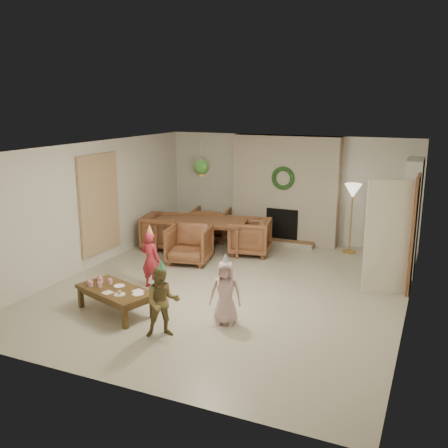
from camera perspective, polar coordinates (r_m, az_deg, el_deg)
The scene contains 56 objects.
floor at distance 9.09m, azimuth 0.73°, elevation -7.18°, with size 7.00×7.00×0.00m, color #B7B29E.
ceiling at distance 8.51m, azimuth 0.78°, elevation 8.72°, with size 7.00×7.00×0.00m, color white.
wall_back at distance 11.95m, azimuth 7.32°, elevation 4.08°, with size 7.00×7.00×0.00m, color silver.
wall_front at distance 5.79m, azimuth -12.97°, elevation -6.90°, with size 7.00×7.00×0.00m, color silver.
wall_left at distance 10.23m, azimuth -14.92°, elevation 2.06°, with size 7.00×7.00×0.00m, color silver.
wall_right at distance 8.07m, azimuth 20.77°, elevation -1.52°, with size 7.00×7.00×0.00m, color silver.
fireplace_mass at distance 11.76m, azimuth 7.04°, elevation 3.93°, with size 2.50×0.40×2.50m, color #522315.
fireplace_hearth at distance 11.70m, azimuth 6.37°, elevation -2.09°, with size 1.60×0.30×0.12m, color brown.
fireplace_firebox at distance 11.76m, azimuth 6.67°, elevation -0.05°, with size 0.75×0.12×0.75m, color black.
fireplace_wreath at distance 11.50m, azimuth 6.75°, elevation 5.22°, with size 0.54×0.54×0.10m, color #184018.
floor_lamp_base at distance 11.42m, azimuth 14.11°, elevation -3.08°, with size 0.29×0.29×0.03m, color gold.
floor_lamp_post at distance 11.24m, azimuth 14.32°, elevation 0.35°, with size 0.03×0.03×1.38m, color gold.
floor_lamp_shade at distance 11.10m, azimuth 14.53°, elevation 3.69°, with size 0.37×0.37×0.31m, color beige.
bookshelf_carcass at distance 10.35m, azimuth 20.58°, elevation 0.91°, with size 0.30×1.00×2.20m, color white.
bookshelf_shelf_a at distance 10.51m, azimuth 20.18°, elevation -2.53°, with size 0.30×0.92×0.03m, color white.
bookshelf_shelf_b at distance 10.41m, azimuth 20.36°, elevation -0.42°, with size 0.30×0.92×0.03m, color white.
bookshelf_shelf_c at distance 10.32m, azimuth 20.54°, elevation 1.73°, with size 0.30×0.92×0.03m, color white.
bookshelf_shelf_d at distance 10.25m, azimuth 20.73°, elevation 3.92°, with size 0.30×0.92×0.03m, color white.
books_row_lower at distance 10.33m, azimuth 20.07°, elevation -2.00°, with size 0.20×0.40×0.24m, color maroon.
books_row_mid at distance 10.42m, azimuth 20.33°, elevation 0.40°, with size 0.20×0.44×0.24m, color navy.
books_row_upper at distance 10.20m, azimuth 20.46°, elevation 2.35°, with size 0.20×0.36×0.22m, color #AB7024.
door_frame at distance 9.29m, azimuth 20.85°, elevation -1.03°, with size 0.05×0.86×2.04m, color brown.
door_leaf at distance 8.95m, azimuth 18.28°, elevation -1.50°, with size 0.05×0.80×2.00m, color beige.
curtain_panel at distance 10.36m, azimuth -14.07°, elevation 2.25°, with size 0.06×1.20×2.00m, color beige.
dining_table at distance 11.13m, azimuth -2.65°, elevation -1.28°, with size 2.01×1.12×0.71m, color brown.
dining_chair_near at distance 10.31m, azimuth -3.99°, elevation -2.34°, with size 0.84×0.86×0.78m, color brown.
dining_chair_far at distance 11.95m, azimuth -1.50°, elevation -0.02°, with size 0.84×0.86×0.78m, color brown.
dining_chair_left at distance 11.39m, azimuth -6.94°, elevation -0.82°, with size 0.84×0.86×0.78m, color brown.
dining_chair_right at distance 10.88m, azimuth 2.97°, elevation -1.44°, with size 0.84×0.86×0.78m, color brown.
hanging_plant_cord at distance 10.44m, azimuth -2.63°, elevation 7.74°, with size 0.01×0.01×0.70m, color tan.
hanging_plant_pot at distance 10.49m, azimuth -2.61°, elevation 5.84°, with size 0.16×0.16×0.12m, color #94612F.
hanging_plant_foliage at distance 10.47m, azimuth -2.61°, elevation 6.49°, with size 0.32×0.32×0.32m, color #1F4617.
coffee_table_top at distance 8.10m, azimuth -12.33°, elevation -7.45°, with size 1.29×0.64×0.06m, color #523A1B.
coffee_table_apron at distance 8.12m, azimuth -12.30°, elevation -7.90°, with size 1.19×0.54×0.08m, color #523A1B.
coffee_leg_fl at distance 8.49m, azimuth -16.04°, elevation -8.08°, with size 0.07×0.07×0.34m, color #523A1B.
coffee_leg_fr at distance 7.60m, azimuth -11.23°, elevation -10.49°, with size 0.07×0.07×0.34m, color #523A1B.
coffee_leg_bl at distance 8.76m, azimuth -13.13°, elevation -7.22°, with size 0.07×0.07×0.34m, color #523A1B.
coffee_leg_br at distance 7.89m, azimuth -8.16°, elevation -9.40°, with size 0.07×0.07×0.34m, color #523A1B.
cup_a at distance 8.38m, azimuth -15.18°, elevation -6.33°, with size 0.07×0.07×0.09m, color white.
cup_b at distance 8.48m, azimuth -14.06°, elevation -6.02°, with size 0.07×0.07×0.09m, color white.
cup_c at distance 8.26m, azimuth -15.01°, elevation -6.62°, with size 0.07×0.07×0.09m, color white.
cup_d at distance 8.36m, azimuth -13.88°, elevation -6.29°, with size 0.07×0.07×0.09m, color white.
cup_e at distance 8.19m, azimuth -14.01°, elevation -6.73°, with size 0.07×0.07×0.09m, color white.
cup_f at distance 8.30m, azimuth -12.88°, elevation -6.40°, with size 0.07×0.07×0.09m, color white.
plate_a at distance 8.19m, azimuth -11.87°, elevation -6.93°, with size 0.18×0.18×0.01m, color white.
plate_b at distance 7.85m, azimuth -11.85°, elevation -7.87°, with size 0.18×0.18×0.01m, color white.
plate_c at distance 7.81m, azimuth -9.81°, elevation -7.88°, with size 0.18×0.18×0.01m, color white.
food_scoop at distance 7.83m, azimuth -11.87°, elevation -7.61°, with size 0.07×0.07×0.07m, color tan.
napkin_left at distance 7.96m, azimuth -13.17°, elevation -7.64°, with size 0.15×0.15×0.01m, color #FBB9C5.
napkin_right at distance 7.93m, azimuth -9.80°, elevation -7.55°, with size 0.15×0.15×0.01m, color #FBB9C5.
child_red at distance 9.00m, azimuth -8.39°, elevation -4.07°, with size 0.38×0.25×1.03m, color #AC2533.
party_hat_red at distance 8.85m, azimuth -8.52°, elevation -0.64°, with size 0.14×0.14×0.19m, color #DCC449.
child_plaid at distance 7.16m, azimuth -7.05°, elevation -8.86°, with size 0.50×0.39×1.02m, color #9A4D2A.
party_hat_plaid at distance 6.97m, azimuth -7.19°, elevation -4.70°, with size 0.12×0.12×0.17m, color #44A061.
child_pink at distance 7.51m, azimuth 0.17°, elevation -7.84°, with size 0.48×0.31×0.98m, color beige.
party_hat_pink at distance 7.33m, azimuth 0.17°, elevation -4.01°, with size 0.13×0.13×0.18m, color silver.
Camera 1 is at (3.30, -7.81, 3.28)m, focal length 39.99 mm.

